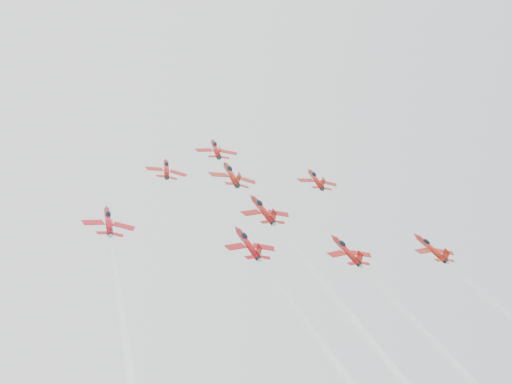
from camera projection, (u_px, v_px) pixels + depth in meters
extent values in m
cylinder|color=#AB1210|center=(216.00, 150.00, 159.06)|extent=(1.12, 8.54, 7.33)
cone|color=#AB1210|center=(211.00, 140.00, 164.57)|extent=(1.12, 2.43, 2.28)
cone|color=black|center=(220.00, 159.00, 154.00)|extent=(1.12, 1.65, 1.64)
ellipsoid|color=black|center=(214.00, 144.00, 160.95)|extent=(1.02, 2.31, 2.13)
cube|color=#AB1210|center=(204.00, 150.00, 157.59)|extent=(4.13, 2.60, 1.24)
cube|color=#AB1210|center=(228.00, 152.00, 159.11)|extent=(4.13, 2.60, 1.24)
cube|color=#AB1210|center=(220.00, 151.00, 154.64)|extent=(0.12, 2.70, 2.73)
cube|color=#AB1210|center=(213.00, 156.00, 154.51)|extent=(1.98, 1.28, 0.71)
cube|color=#AB1210|center=(226.00, 158.00, 155.29)|extent=(1.98, 1.28, 0.71)
cylinder|color=#A6170F|center=(166.00, 170.00, 142.03)|extent=(0.98, 7.50, 6.43)
cone|color=#A6170F|center=(163.00, 160.00, 146.87)|extent=(0.98, 2.14, 2.01)
cone|color=black|center=(169.00, 179.00, 137.59)|extent=(0.98, 1.45, 1.44)
ellipsoid|color=black|center=(166.00, 164.00, 143.69)|extent=(0.89, 2.02, 1.87)
cube|color=#A6170F|center=(155.00, 170.00, 140.75)|extent=(3.62, 2.28, 1.09)
cube|color=#A6170F|center=(179.00, 172.00, 142.08)|extent=(3.62, 2.28, 1.09)
cube|color=#A6170F|center=(169.00, 172.00, 138.15)|extent=(0.11, 2.37, 2.40)
cube|color=#A6170F|center=(162.00, 177.00, 138.04)|extent=(1.74, 1.12, 0.62)
cube|color=#A6170F|center=(175.00, 178.00, 138.73)|extent=(1.74, 1.12, 0.62)
cylinder|color=maroon|center=(232.00, 175.00, 145.84)|extent=(1.19, 9.13, 7.83)
cone|color=maroon|center=(226.00, 164.00, 151.73)|extent=(1.19, 2.60, 2.44)
cone|color=black|center=(237.00, 187.00, 140.44)|extent=(1.19, 1.76, 1.75)
ellipsoid|color=black|center=(230.00, 168.00, 147.87)|extent=(1.09, 2.46, 2.27)
cube|color=maroon|center=(218.00, 176.00, 144.28)|extent=(4.41, 2.77, 1.33)
cube|color=maroon|center=(246.00, 178.00, 145.90)|extent=(4.41, 2.77, 1.33)
cube|color=maroon|center=(237.00, 178.00, 141.12)|extent=(0.13, 2.89, 2.92)
cube|color=maroon|center=(229.00, 184.00, 140.98)|extent=(2.12, 1.37, 0.76)
cube|color=maroon|center=(244.00, 185.00, 141.82)|extent=(2.12, 1.37, 0.76)
cylinder|color=maroon|center=(316.00, 180.00, 152.76)|extent=(1.04, 7.98, 6.85)
cone|color=maroon|center=(308.00, 170.00, 157.91)|extent=(1.04, 2.27, 2.13)
cone|color=black|center=(324.00, 190.00, 148.04)|extent=(1.04, 1.54, 1.53)
ellipsoid|color=black|center=(314.00, 174.00, 154.53)|extent=(0.95, 2.15, 1.99)
cube|color=maroon|center=(306.00, 181.00, 151.40)|extent=(3.85, 2.42, 1.16)
cube|color=maroon|center=(328.00, 183.00, 152.81)|extent=(3.85, 2.42, 1.16)
cube|color=maroon|center=(323.00, 183.00, 148.64)|extent=(0.11, 2.53, 2.55)
cube|color=maroon|center=(316.00, 188.00, 148.51)|extent=(1.85, 1.20, 0.66)
cube|color=maroon|center=(328.00, 189.00, 149.25)|extent=(1.85, 1.20, 0.66)
cylinder|color=maroon|center=(263.00, 211.00, 131.77)|extent=(1.11, 8.52, 7.31)
cone|color=maroon|center=(256.00, 197.00, 137.26)|extent=(1.11, 2.43, 2.28)
cone|color=black|center=(271.00, 224.00, 126.72)|extent=(1.11, 1.65, 1.63)
ellipsoid|color=black|center=(261.00, 203.00, 133.66)|extent=(1.01, 2.30, 2.12)
cube|color=maroon|center=(250.00, 212.00, 130.31)|extent=(4.11, 2.59, 1.24)
cube|color=maroon|center=(278.00, 214.00, 131.82)|extent=(4.11, 2.59, 1.24)
cube|color=maroon|center=(270.00, 215.00, 127.36)|extent=(0.12, 2.70, 2.72)
cube|color=maroon|center=(262.00, 221.00, 127.23)|extent=(1.98, 1.28, 0.71)
cube|color=maroon|center=(277.00, 222.00, 128.02)|extent=(1.98, 1.28, 0.71)
cylinder|color=#B1101E|center=(108.00, 222.00, 115.48)|extent=(1.01, 7.71, 6.62)
cone|color=#B1101E|center=(107.00, 208.00, 120.46)|extent=(1.01, 2.20, 2.06)
cone|color=black|center=(110.00, 236.00, 110.92)|extent=(1.01, 1.49, 1.48)
ellipsoid|color=black|center=(108.00, 214.00, 117.19)|extent=(0.92, 2.08, 1.92)
cube|color=#B1101E|center=(93.00, 223.00, 114.16)|extent=(3.72, 2.34, 1.12)
cube|color=#B1101E|center=(124.00, 225.00, 115.53)|extent=(3.72, 2.34, 1.12)
cube|color=#B1101E|center=(110.00, 227.00, 111.50)|extent=(0.11, 2.44, 2.46)
cube|color=#B1101E|center=(101.00, 233.00, 111.38)|extent=(1.79, 1.15, 0.64)
cube|color=#B1101E|center=(118.00, 234.00, 112.09)|extent=(1.79, 1.15, 0.64)
cylinder|color=#9C0E13|center=(248.00, 244.00, 117.46)|extent=(1.04, 7.93, 6.80)
cone|color=#9C0E13|center=(241.00, 229.00, 122.58)|extent=(1.04, 2.26, 2.12)
cone|color=black|center=(255.00, 260.00, 112.77)|extent=(1.04, 1.53, 1.52)
ellipsoid|color=black|center=(246.00, 236.00, 119.22)|extent=(0.94, 2.14, 1.98)
cube|color=#9C0E13|center=(234.00, 246.00, 116.11)|extent=(3.83, 2.41, 1.15)
cube|color=#9C0E13|center=(264.00, 248.00, 117.51)|extent=(3.83, 2.41, 1.15)
cube|color=#9C0E13|center=(255.00, 250.00, 113.36)|extent=(0.11, 2.51, 2.53)
cube|color=#9C0E13|center=(246.00, 257.00, 113.24)|extent=(1.84, 1.19, 0.66)
cube|color=#9C0E13|center=(262.00, 257.00, 113.97)|extent=(1.84, 1.19, 0.66)
cylinder|color=#A1140F|center=(347.00, 252.00, 122.09)|extent=(0.98, 7.50, 6.43)
cone|color=#A1140F|center=(337.00, 237.00, 126.92)|extent=(0.98, 2.14, 2.00)
cone|color=black|center=(357.00, 266.00, 117.65)|extent=(0.98, 1.45, 1.44)
ellipsoid|color=black|center=(344.00, 244.00, 123.75)|extent=(0.89, 2.02, 1.87)
cube|color=#A1140F|center=(336.00, 253.00, 120.81)|extent=(3.62, 2.28, 1.09)
cube|color=#A1140F|center=(361.00, 255.00, 122.14)|extent=(3.62, 2.28, 1.09)
cube|color=#A1140F|center=(357.00, 257.00, 118.21)|extent=(0.11, 2.37, 2.40)
cube|color=#A1140F|center=(349.00, 263.00, 118.10)|extent=(1.74, 1.12, 0.62)
cube|color=#A1140F|center=(362.00, 264.00, 118.79)|extent=(1.74, 1.12, 0.62)
cylinder|color=#9D1C0E|center=(432.00, 249.00, 129.84)|extent=(0.97, 7.42, 6.37)
cone|color=#9D1C0E|center=(419.00, 236.00, 134.62)|extent=(0.97, 2.11, 1.98)
cone|color=black|center=(444.00, 262.00, 125.45)|extent=(0.97, 1.43, 1.42)
ellipsoid|color=black|center=(428.00, 242.00, 131.48)|extent=(0.88, 2.00, 1.85)
cube|color=#9D1C0E|center=(422.00, 250.00, 128.57)|extent=(3.58, 2.25, 1.08)
cube|color=#9D1C0E|center=(445.00, 252.00, 129.89)|extent=(3.58, 2.25, 1.08)
cube|color=#9D1C0E|center=(443.00, 254.00, 126.00)|extent=(0.11, 2.35, 2.37)
cube|color=#9D1C0E|center=(436.00, 260.00, 125.89)|extent=(1.72, 1.11, 0.62)
cube|color=#9D1C0E|center=(448.00, 260.00, 126.57)|extent=(1.72, 1.11, 0.62)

